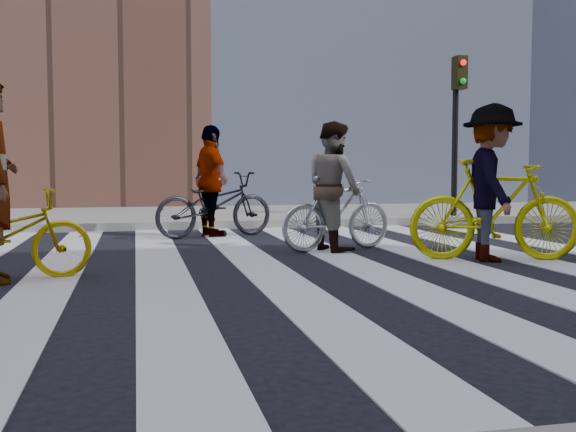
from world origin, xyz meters
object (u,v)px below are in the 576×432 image
object	(u,v)px
bike_yellow_right	(495,210)
rider_mid	(334,187)
bike_silver_mid	(337,213)
rider_right	(492,183)
bike_dark_rear	(214,204)
rider_rear	(211,181)
traffic_signal	(457,110)
bike_yellow_left	(0,235)

from	to	relation	value
bike_yellow_right	rider_mid	world-z (taller)	rider_mid
bike_silver_mid	rider_right	distance (m)	2.08
bike_dark_rear	bike_silver_mid	bearing A→B (deg)	-165.04
bike_dark_rear	rider_rear	xyz separation A→B (m)	(-0.05, 0.00, 0.37)
bike_yellow_right	rider_right	distance (m)	0.33
traffic_signal	rider_mid	distance (m)	5.53
rider_rear	rider_mid	bearing A→B (deg)	-165.04
rider_mid	traffic_signal	bearing A→B (deg)	-59.64
bike_silver_mid	rider_rear	size ratio (longest dim) A/B	0.93
bike_yellow_left	rider_mid	xyz separation A→B (m)	(3.88, 1.69, 0.41)
bike_dark_rear	rider_right	world-z (taller)	rider_right
bike_silver_mid	traffic_signal	bearing A→B (deg)	-59.25
bike_silver_mid	rider_right	xyz separation A→B (m)	(1.50, -1.37, 0.43)
bike_yellow_left	rider_rear	world-z (taller)	rider_rear
bike_yellow_left	rider_right	distance (m)	5.47
bike_silver_mid	bike_dark_rear	bearing A→B (deg)	17.34
bike_dark_rear	rider_rear	bearing A→B (deg)	72.11
traffic_signal	bike_yellow_right	distance (m)	5.86
rider_right	rider_rear	xyz separation A→B (m)	(-2.95, 3.54, -0.03)
rider_mid	rider_rear	size ratio (longest dim) A/B	0.96
bike_yellow_right	rider_right	bearing A→B (deg)	106.34
bike_silver_mid	bike_yellow_left	bearing A→B (deg)	97.79
rider_mid	rider_rear	world-z (taller)	rider_rear
bike_silver_mid	rider_mid	size ratio (longest dim) A/B	0.97
bike_yellow_left	rider_rear	bearing A→B (deg)	-47.46
rider_right	rider_rear	bearing A→B (deg)	56.20
rider_right	rider_rear	world-z (taller)	rider_right
bike_yellow_left	bike_silver_mid	xyz separation A→B (m)	(3.93, 1.69, 0.05)
bike_silver_mid	bike_yellow_right	xyz separation A→B (m)	(1.55, -1.37, 0.10)
bike_dark_rear	rider_right	size ratio (longest dim) A/B	1.07
traffic_signal	bike_dark_rear	xyz separation A→B (m)	(-5.07, -1.67, -1.75)
rider_mid	bike_silver_mid	bearing A→B (deg)	-105.50
bike_dark_rear	bike_yellow_left	bearing A→B (deg)	128.87
bike_yellow_left	rider_right	bearing A→B (deg)	-101.32
bike_yellow_left	bike_dark_rear	world-z (taller)	bike_dark_rear
bike_dark_rear	rider_mid	distance (m)	2.58
rider_mid	rider_rear	xyz separation A→B (m)	(-1.40, 2.17, 0.04)
bike_yellow_left	bike_dark_rear	xyz separation A→B (m)	(2.53, 3.86, 0.07)
traffic_signal	bike_silver_mid	size ratio (longest dim) A/B	1.98
bike_yellow_left	bike_yellow_right	world-z (taller)	bike_yellow_right
traffic_signal	rider_rear	bearing A→B (deg)	-161.98
traffic_signal	bike_dark_rear	world-z (taller)	traffic_signal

